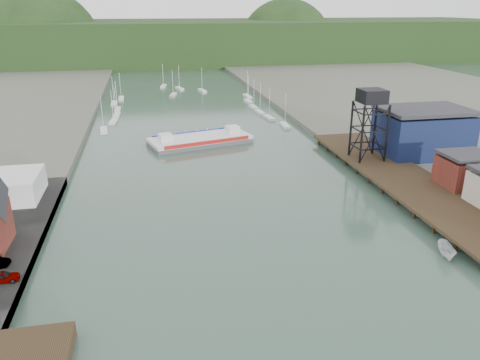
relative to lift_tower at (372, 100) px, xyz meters
name	(u,v)px	position (x,y,z in m)	size (l,w,h in m)	color
ground	(301,359)	(-35.00, -58.00, -15.65)	(600.00, 600.00, 0.00)	#2C4538
east_pier	(402,177)	(2.00, -13.00, -13.75)	(14.00, 70.00, 2.45)	black
lift_tower	(372,100)	(0.00, 0.00, 0.00)	(6.50, 6.50, 16.00)	black
blue_shed	(422,132)	(15.00, 2.00, -8.59)	(20.50, 14.50, 11.30)	#0E1A3E
marina_sailboats	(186,105)	(-34.92, 80.46, -15.30)	(57.71, 92.65, 0.90)	silver
distant_hills	(158,44)	(-38.98, 243.35, -5.27)	(500.00, 120.00, 80.00)	black
chain_ferry	(200,140)	(-35.66, 27.12, -14.52)	(29.10, 17.62, 3.92)	#515153
motorboat	(447,251)	(-6.72, -41.57, -14.64)	(1.97, 5.24, 2.02)	silver
car_west_a	(2,277)	(-69.41, -38.39, -13.30)	(1.77, 4.39, 1.50)	#999999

